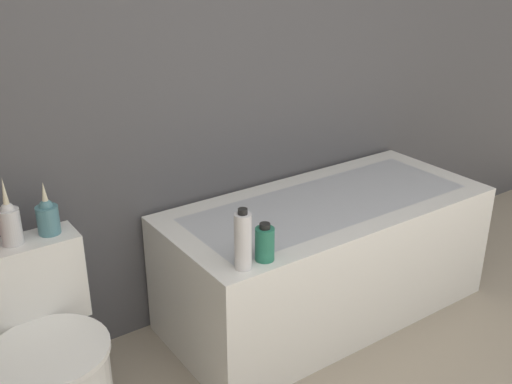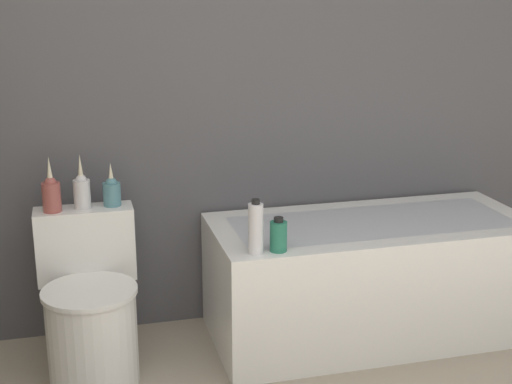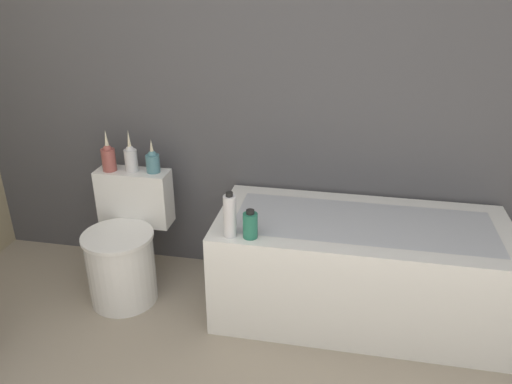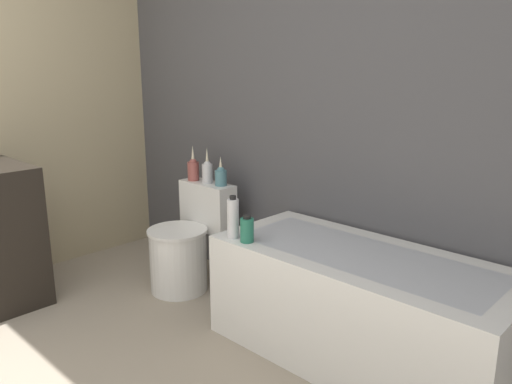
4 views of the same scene
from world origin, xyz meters
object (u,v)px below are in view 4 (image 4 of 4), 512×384
at_px(shampoo_bottle_short, 247,230).
at_px(bathtub, 359,307).
at_px(vase_silver, 207,171).
at_px(vase_bronze, 221,176).
at_px(shampoo_bottle_tall, 233,218).
at_px(toilet, 186,245).
at_px(vase_gold, 193,169).

bearing_deg(shampoo_bottle_short, bathtub, 25.77).
height_order(vase_silver, vase_bronze, vase_silver).
distance_m(shampoo_bottle_tall, shampoo_bottle_short, 0.11).
bearing_deg(toilet, vase_bronze, 58.38).
bearing_deg(shampoo_bottle_tall, shampoo_bottle_short, 3.43).
xyz_separation_m(vase_bronze, shampoo_bottle_short, (0.65, -0.41, -0.13)).
height_order(bathtub, shampoo_bottle_tall, shampoo_bottle_tall).
xyz_separation_m(vase_bronze, shampoo_bottle_tall, (0.55, -0.42, -0.09)).
height_order(toilet, shampoo_bottle_tall, shampoo_bottle_tall).
xyz_separation_m(vase_gold, vase_silver, (0.13, 0.02, -0.00)).
bearing_deg(shampoo_bottle_tall, vase_bronze, 142.97).
bearing_deg(vase_gold, shampoo_bottle_short, -23.00).
distance_m(vase_gold, shampoo_bottle_short, 1.00).
bearing_deg(shampoo_bottle_tall, bathtub, 22.63).
bearing_deg(toilet, vase_gold, 124.89).
height_order(vase_silver, shampoo_bottle_short, vase_silver).
bearing_deg(vase_bronze, vase_silver, -177.05).
distance_m(bathtub, vase_bronze, 1.30).
bearing_deg(vase_gold, toilet, -55.11).
height_order(bathtub, vase_gold, vase_gold).
bearing_deg(shampoo_bottle_short, toilet, 165.54).
height_order(vase_gold, vase_silver, same).
relative_size(vase_bronze, shampoo_bottle_short, 1.33).
relative_size(bathtub, vase_silver, 6.23).
relative_size(toilet, vase_silver, 2.87).
xyz_separation_m(bathtub, vase_bronze, (-1.19, 0.15, 0.48)).
bearing_deg(vase_silver, bathtub, -6.13).
bearing_deg(vase_bronze, bathtub, -7.11).
distance_m(vase_gold, vase_bronze, 0.26).
relative_size(vase_gold, shampoo_bottle_tall, 1.04).
bearing_deg(vase_gold, bathtub, -4.90).
height_order(shampoo_bottle_tall, shampoo_bottle_short, shampoo_bottle_tall).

